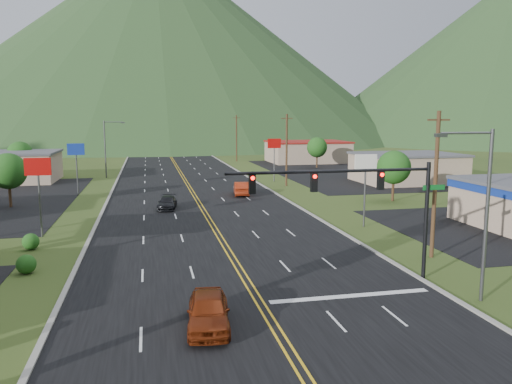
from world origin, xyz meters
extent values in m
cylinder|color=black|center=(10.50, 14.00, 3.50)|extent=(0.24, 0.24, 7.00)
cylinder|color=black|center=(4.50, 14.00, 6.60)|extent=(12.00, 0.18, 0.18)
cube|color=#0C591E|center=(10.90, 14.00, 5.50)|extent=(1.40, 0.06, 0.30)
cube|color=black|center=(7.50, 14.00, 6.00)|extent=(0.35, 0.28, 1.05)
sphere|color=#FF0C05|center=(7.50, 13.82, 6.35)|extent=(0.22, 0.22, 0.22)
cube|color=black|center=(3.50, 14.00, 6.00)|extent=(0.35, 0.28, 1.05)
sphere|color=#FF0C05|center=(3.50, 13.82, 6.35)|extent=(0.22, 0.22, 0.22)
cube|color=black|center=(0.00, 14.00, 6.00)|extent=(0.35, 0.28, 1.05)
sphere|color=#FF0C05|center=(0.00, 13.82, 6.35)|extent=(0.22, 0.22, 0.22)
cylinder|color=#59595E|center=(11.50, 10.00, 4.50)|extent=(0.20, 0.20, 9.00)
cylinder|color=#59595E|center=(10.06, 10.00, 8.80)|extent=(2.88, 0.12, 0.12)
cube|color=#59595E|center=(8.62, 10.00, 8.70)|extent=(0.60, 0.25, 0.18)
cylinder|color=#59595E|center=(-12.00, 70.00, 4.50)|extent=(0.20, 0.20, 9.00)
cylinder|color=#59595E|center=(-10.56, 70.00, 8.80)|extent=(2.88, 0.12, 0.12)
cube|color=#59595E|center=(-9.12, 70.00, 8.70)|extent=(0.60, 0.25, 0.18)
cube|color=tan|center=(32.00, 55.00, 2.00)|extent=(14.00, 11.00, 4.00)
cube|color=#4C4C51|center=(32.00, 55.00, 4.15)|extent=(14.40, 11.40, 0.30)
cube|color=tan|center=(28.00, 90.00, 2.10)|extent=(16.00, 12.00, 4.20)
cube|color=maroon|center=(28.00, 90.00, 4.35)|extent=(16.40, 12.40, 0.30)
cylinder|color=#59595E|center=(-14.00, 30.00, 2.50)|extent=(0.16, 0.16, 5.00)
cube|color=#AC0B09|center=(-14.00, 30.00, 5.70)|extent=(2.00, 0.18, 1.40)
cylinder|color=#59595E|center=(-14.00, 52.00, 2.50)|extent=(0.16, 0.16, 5.00)
cube|color=navy|center=(-14.00, 52.00, 5.70)|extent=(2.00, 0.18, 1.40)
cylinder|color=#59595E|center=(13.00, 28.00, 2.50)|extent=(0.16, 0.16, 5.00)
cube|color=white|center=(13.00, 28.00, 5.70)|extent=(2.00, 0.18, 1.40)
cylinder|color=#59595E|center=(13.00, 60.00, 2.50)|extent=(0.16, 0.16, 5.00)
cube|color=#AC0B09|center=(13.00, 60.00, 5.70)|extent=(2.00, 0.18, 1.40)
cylinder|color=#382314|center=(-20.00, 45.00, 1.50)|extent=(0.30, 0.30, 3.00)
sphere|color=#215117|center=(-20.00, 45.00, 3.90)|extent=(3.84, 3.84, 3.84)
cylinder|color=#382314|center=(-25.00, 72.00, 1.50)|extent=(0.30, 0.30, 3.00)
sphere|color=#215117|center=(-25.00, 72.00, 3.90)|extent=(3.84, 3.84, 3.84)
cylinder|color=#382314|center=(22.00, 40.00, 1.50)|extent=(0.30, 0.30, 3.00)
sphere|color=#215117|center=(22.00, 40.00, 3.90)|extent=(3.84, 3.84, 3.84)
cylinder|color=#382314|center=(26.00, 78.00, 1.50)|extent=(0.30, 0.30, 3.00)
sphere|color=#215117|center=(26.00, 78.00, 3.90)|extent=(3.84, 3.84, 3.84)
cylinder|color=#382314|center=(13.50, 18.00, 5.00)|extent=(0.28, 0.28, 10.00)
cube|color=#382314|center=(13.50, 18.00, 9.40)|extent=(1.60, 0.12, 0.12)
cylinder|color=#382314|center=(13.50, 55.00, 5.00)|extent=(0.28, 0.28, 10.00)
cube|color=#382314|center=(13.50, 55.00, 9.40)|extent=(1.60, 0.12, 0.12)
cylinder|color=#382314|center=(13.50, 95.00, 5.00)|extent=(0.28, 0.28, 10.00)
cube|color=#382314|center=(13.50, 95.00, 9.40)|extent=(1.60, 0.12, 0.12)
cylinder|color=#382314|center=(13.50, 135.00, 5.00)|extent=(0.28, 0.28, 10.00)
cube|color=#382314|center=(13.50, 135.00, 9.40)|extent=(1.60, 0.12, 0.12)
cone|color=#1F3417|center=(0.00, 220.00, 42.50)|extent=(220.00, 220.00, 85.00)
imported|color=maroon|center=(-2.97, 9.58, 0.80)|extent=(2.39, 4.88, 1.60)
imported|color=black|center=(-3.62, 40.24, 0.64)|extent=(2.40, 4.64, 1.29)
imported|color=#9A2910|center=(5.74, 47.87, 0.83)|extent=(2.38, 5.20, 1.65)
camera|label=1|loc=(-5.45, -12.06, 9.59)|focal=35.00mm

